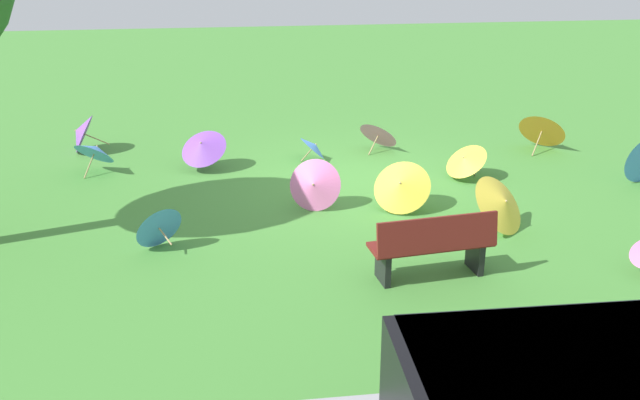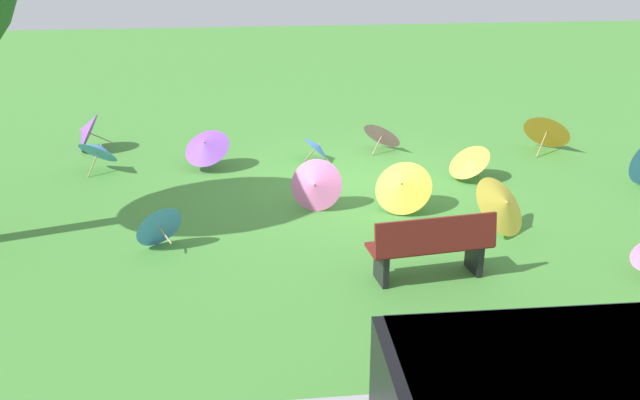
{
  "view_description": "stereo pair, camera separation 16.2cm",
  "coord_description": "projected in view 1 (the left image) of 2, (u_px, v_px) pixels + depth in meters",
  "views": [
    {
      "loc": [
        2.15,
        11.64,
        4.32
      ],
      "look_at": [
        0.91,
        2.3,
        0.6
      ],
      "focal_mm": 39.89,
      "sensor_mm": 36.0,
      "label": 1
    },
    {
      "loc": [
        1.99,
        11.66,
        4.32
      ],
      "look_at": [
        0.91,
        2.3,
        0.6
      ],
      "focal_mm": 39.89,
      "sensor_mm": 36.0,
      "label": 2
    }
  ],
  "objects": [
    {
      "name": "parasol_yellow_2",
      "position": [
        401.0,
        185.0,
        11.2
      ],
      "size": [
        1.17,
        1.11,
        0.82
      ],
      "color": "tan",
      "rests_on": "ground"
    },
    {
      "name": "parasol_purple_1",
      "position": [
        202.0,
        146.0,
        13.0
      ],
      "size": [
        1.12,
        1.1,
        0.79
      ],
      "color": "tan",
      "rests_on": "ground"
    },
    {
      "name": "parasol_blue_1",
      "position": [
        95.0,
        150.0,
        12.88
      ],
      "size": [
        0.98,
        0.96,
        0.73
      ],
      "color": "tan",
      "rests_on": "ground"
    },
    {
      "name": "parasol_blue_2",
      "position": [
        314.0,
        146.0,
        13.6
      ],
      "size": [
        0.58,
        0.66,
        0.53
      ],
      "color": "tan",
      "rests_on": "ground"
    },
    {
      "name": "parasol_yellow_0",
      "position": [
        465.0,
        159.0,
        12.6
      ],
      "size": [
        0.94,
        0.98,
        0.65
      ],
      "color": "tan",
      "rests_on": "ground"
    },
    {
      "name": "parasol_orange_0",
      "position": [
        543.0,
        128.0,
        14.21
      ],
      "size": [
        1.18,
        1.15,
        0.87
      ],
      "color": "tan",
      "rests_on": "ground"
    },
    {
      "name": "parasol_pink_1",
      "position": [
        314.0,
        185.0,
        11.25
      ],
      "size": [
        0.95,
        0.85,
        0.83
      ],
      "color": "tan",
      "rests_on": "ground"
    },
    {
      "name": "parasol_pink_0",
      "position": [
        379.0,
        133.0,
        14.14
      ],
      "size": [
        1.01,
        1.0,
        0.69
      ],
      "color": "tan",
      "rests_on": "ground"
    },
    {
      "name": "ground",
      "position": [
        353.0,
        182.0,
        12.58
      ],
      "size": [
        40.0,
        40.0,
        0.0
      ],
      "primitive_type": "plane",
      "color": "#478C38"
    },
    {
      "name": "parasol_yellow_1",
      "position": [
        502.0,
        203.0,
        10.46
      ],
      "size": [
        1.2,
        1.18,
        0.85
      ],
      "color": "tan",
      "rests_on": "ground"
    },
    {
      "name": "parasol_blue_0",
      "position": [
        157.0,
        225.0,
        9.93
      ],
      "size": [
        0.81,
        0.72,
        0.69
      ],
      "color": "tan",
      "rests_on": "ground"
    },
    {
      "name": "parasol_purple_0",
      "position": [
        80.0,
        132.0,
        14.07
      ],
      "size": [
        0.81,
        0.81,
        0.81
      ],
      "color": "tan",
      "rests_on": "ground"
    },
    {
      "name": "park_bench",
      "position": [
        433.0,
        245.0,
        9.03
      ],
      "size": [
        1.65,
        0.67,
        0.9
      ],
      "color": "maroon",
      "rests_on": "ground"
    }
  ]
}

